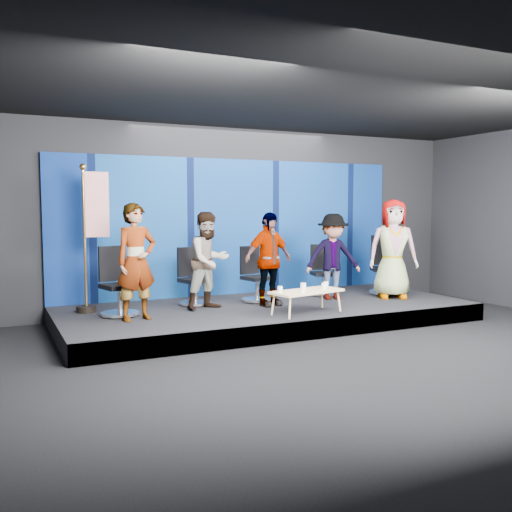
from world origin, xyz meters
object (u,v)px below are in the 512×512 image
object	(u,v)px
chair_c	(255,283)
panelist_b	(209,261)
mug_d	(324,286)
panelist_d	(333,257)
chair_a	(118,293)
chair_b	(193,286)
panelist_c	(268,259)
mug_a	(280,289)
panelist_e	(393,249)
coffee_table	(307,292)
chair_d	(323,279)
chair_e	(385,275)
mug_b	(303,290)
panelist_a	(136,262)
mug_c	(303,286)
mug_e	(326,284)
flag_stand	(92,234)

from	to	relation	value
chair_c	panelist_b	bearing A→B (deg)	-172.00
panelist_b	chair_c	bearing A→B (deg)	2.83
panelist_b	mug_d	distance (m)	1.94
panelist_d	mug_d	xyz separation A→B (m)	(-0.82, -1.01, -0.36)
chair_a	chair_b	size ratio (longest dim) A/B	1.09
chair_a	panelist_c	distance (m)	2.56
panelist_b	chair_c	distance (m)	1.18
chair_b	panelist_b	distance (m)	0.69
panelist_d	mug_a	world-z (taller)	panelist_d
panelist_e	coffee_table	xyz separation A→B (m)	(-2.23, -0.66, -0.58)
chair_d	chair_e	world-z (taller)	chair_e
chair_c	panelist_c	world-z (taller)	panelist_c
chair_a	mug_d	xyz separation A→B (m)	(3.07, -1.10, 0.06)
chair_c	mug_b	world-z (taller)	chair_c
panelist_a	mug_b	bearing A→B (deg)	-32.05
panelist_c	mug_b	xyz separation A→B (m)	(0.07, -1.06, -0.39)
panelist_c	mug_c	size ratio (longest dim) A/B	15.01
chair_c	mug_c	xyz separation A→B (m)	(0.23, -1.31, 0.10)
chair_d	mug_a	world-z (taller)	chair_d
mug_c	mug_e	world-z (taller)	mug_c
panelist_a	mug_a	bearing A→B (deg)	-30.77
mug_a	mug_b	size ratio (longest dim) A/B	1.08
mug_a	mug_b	distance (m)	0.35
chair_d	mug_d	size ratio (longest dim) A/B	9.78
panelist_d	panelist_c	bearing A→B (deg)	-160.31
chair_c	panelist_c	bearing A→B (deg)	-100.02
panelist_b	panelist_e	bearing A→B (deg)	-22.59
chair_e	mug_a	world-z (taller)	chair_e
mug_c	panelist_e	bearing A→B (deg)	14.37
chair_a	chair_c	xyz separation A→B (m)	(2.50, 0.29, -0.03)
coffee_table	chair_e	bearing A→B (deg)	24.97
panelist_e	coffee_table	size ratio (longest dim) A/B	1.43
panelist_a	chair_d	size ratio (longest dim) A/B	1.81
chair_c	mug_a	xyz separation A→B (m)	(-0.24, -1.40, 0.09)
chair_c	mug_b	xyz separation A→B (m)	(0.08, -1.56, 0.09)
chair_a	chair_d	xyz separation A→B (m)	(3.99, 0.40, -0.04)
mug_b	mug_c	distance (m)	0.29
panelist_b	mug_d	size ratio (longest dim) A/B	16.25
chair_c	mug_d	size ratio (longest dim) A/B	9.98
chair_b	mug_a	xyz separation A→B (m)	(0.88, -1.54, 0.09)
panelist_c	mug_b	world-z (taller)	panelist_c
chair_c	panelist_e	size ratio (longest dim) A/B	0.54
mug_c	flag_stand	world-z (taller)	flag_stand
chair_c	coffee_table	distance (m)	1.41
chair_a	flag_stand	size ratio (longest dim) A/B	0.45
mug_e	flag_stand	xyz separation A→B (m)	(-3.52, 1.39, 0.84)
panelist_d	mug_d	size ratio (longest dim) A/B	15.84
panelist_c	panelist_d	distance (m)	1.38
chair_c	panelist_d	distance (m)	1.51
chair_b	coffee_table	bearing A→B (deg)	-64.63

